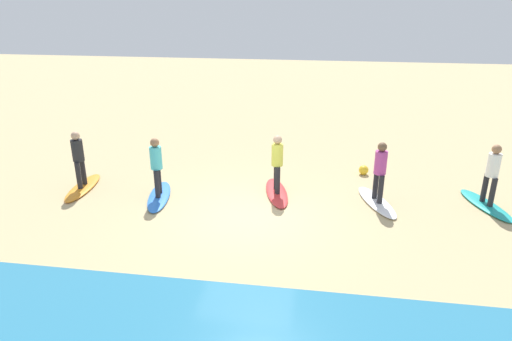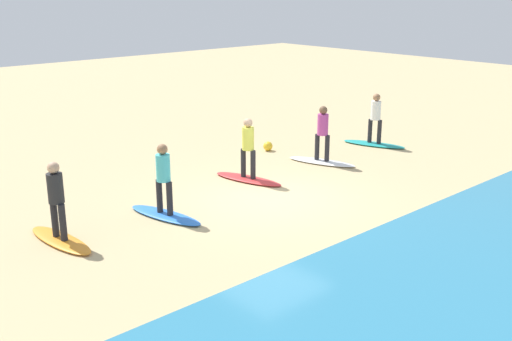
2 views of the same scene
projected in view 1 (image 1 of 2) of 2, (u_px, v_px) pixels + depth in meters
name	position (u px, v px, depth m)	size (l,w,h in m)	color
ground_plane	(248.00, 216.00, 11.61)	(60.00, 60.00, 0.00)	tan
surfboard_teal	(486.00, 205.00, 12.10)	(2.10, 0.56, 0.09)	teal
surfer_teal	(492.00, 170.00, 11.74)	(0.32, 0.44, 1.64)	#232328
surfboard_white	(377.00, 202.00, 12.28)	(2.10, 0.56, 0.09)	white
surfer_white	(380.00, 168.00, 11.92)	(0.32, 0.44, 1.64)	#232328
surfboard_red	(277.00, 193.00, 12.86)	(2.10, 0.56, 0.09)	red
surfer_red	(277.00, 160.00, 12.50)	(0.32, 0.45, 1.64)	#232328
surfboard_blue	(159.00, 196.00, 12.62)	(2.10, 0.56, 0.09)	blue
surfer_blue	(156.00, 163.00, 12.26)	(0.32, 0.45, 1.64)	#232328
surfboard_orange	(83.00, 187.00, 13.21)	(2.10, 0.56, 0.09)	orange
surfer_orange	(78.00, 155.00, 12.85)	(0.32, 0.46, 1.64)	#232328
beach_ball	(364.00, 170.00, 14.22)	(0.30, 0.30, 0.30)	yellow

